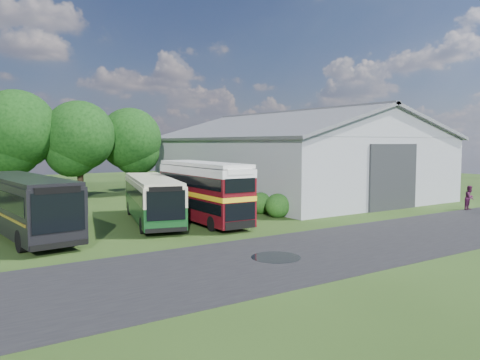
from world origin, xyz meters
TOP-DOWN VIEW (x-y plane):
  - ground at (0.00, 0.00)m, footprint 120.00×120.00m
  - asphalt_road at (3.00, -3.00)m, footprint 60.00×8.00m
  - puddle at (-1.50, -3.00)m, footprint 2.20×2.20m
  - storage_shed at (15.00, 15.98)m, footprint 18.80×24.80m
  - tree_mid at (-8.00, 24.80)m, footprint 6.80×6.80m
  - tree_right_a at (-3.00, 23.80)m, footprint 6.26×6.26m
  - tree_right_b at (2.00, 24.60)m, footprint 5.98×5.98m
  - shrub_front at (5.60, 6.00)m, footprint 1.70×1.70m
  - shrub_mid at (5.60, 8.00)m, footprint 1.60×1.60m
  - shrub_back at (5.60, 10.00)m, footprint 1.80×1.80m
  - bus_green_single at (-2.44, 8.69)m, footprint 4.96×10.72m
  - bus_maroon_double at (0.32, 6.91)m, footprint 2.50×9.00m
  - bus_dark_single at (-10.00, 8.50)m, footprint 3.93×12.03m
  - visitor_b at (19.77, 0.65)m, footprint 0.96×0.78m

SIDE VIEW (x-z plane):
  - ground at x=0.00m, z-range 0.00..0.00m
  - asphalt_road at x=3.00m, z-range -0.01..0.01m
  - puddle at x=-1.50m, z-range -0.01..0.01m
  - shrub_front at x=5.60m, z-range -0.85..0.85m
  - shrub_mid at x=5.60m, z-range -0.80..0.80m
  - shrub_back at x=5.60m, z-range -0.90..0.90m
  - visitor_b at x=19.77m, z-range 0.00..1.84m
  - bus_green_single at x=-2.44m, z-range 0.09..2.97m
  - bus_dark_single at x=-10.00m, z-range 0.11..3.36m
  - bus_maroon_double at x=0.32m, z-range 0.00..3.84m
  - storage_shed at x=15.00m, z-range 0.09..8.24m
  - tree_right_b at x=2.00m, z-range 1.21..9.66m
  - tree_right_a at x=-3.00m, z-range 1.27..10.10m
  - tree_mid at x=-8.00m, z-range 1.38..10.98m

